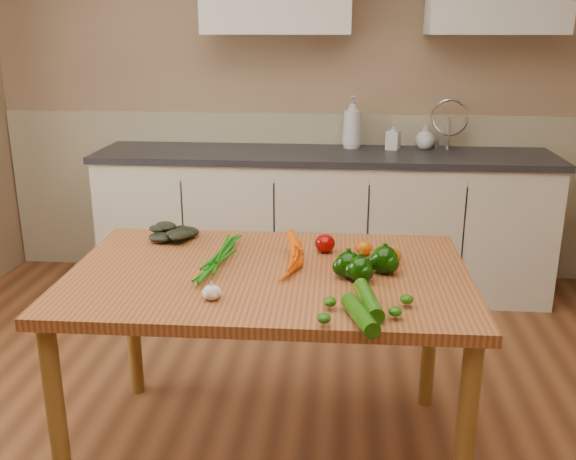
% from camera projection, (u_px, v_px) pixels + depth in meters
% --- Properties ---
extents(room, '(4.04, 5.04, 2.64)m').
position_uv_depth(room, '(237.00, 159.00, 1.99)').
color(room, brown).
rests_on(room, ground).
extents(counter_run, '(2.84, 0.64, 1.14)m').
position_uv_depth(counter_run, '(324.00, 220.00, 4.12)').
color(counter_run, beige).
rests_on(counter_run, ground).
extents(table, '(1.48, 0.96, 0.78)m').
position_uv_depth(table, '(269.00, 293.00, 2.38)').
color(table, '#A1582E').
rests_on(table, ground).
extents(soap_bottle_a, '(0.15, 0.15, 0.33)m').
position_uv_depth(soap_bottle_a, '(352.00, 122.00, 4.08)').
color(soap_bottle_a, silver).
rests_on(soap_bottle_a, counter_run).
extents(soap_bottle_b, '(0.10, 0.10, 0.18)m').
position_uv_depth(soap_bottle_b, '(393.00, 136.00, 4.04)').
color(soap_bottle_b, silver).
rests_on(soap_bottle_b, counter_run).
extents(soap_bottle_c, '(0.14, 0.14, 0.16)m').
position_uv_depth(soap_bottle_c, '(425.00, 137.00, 4.07)').
color(soap_bottle_c, silver).
rests_on(soap_bottle_c, counter_run).
extents(carrot_bunch, '(0.27, 0.21, 0.07)m').
position_uv_depth(carrot_bunch, '(269.00, 255.00, 2.41)').
color(carrot_bunch, '#EB5005').
rests_on(carrot_bunch, table).
extents(leafy_greens, '(0.21, 0.19, 0.10)m').
position_uv_depth(leafy_greens, '(173.00, 228.00, 2.69)').
color(leafy_greens, black).
rests_on(leafy_greens, table).
extents(garlic_bulb, '(0.06, 0.06, 0.05)m').
position_uv_depth(garlic_bulb, '(212.00, 292.00, 2.10)').
color(garlic_bulb, silver).
rests_on(garlic_bulb, table).
extents(pepper_a, '(0.09, 0.09, 0.09)m').
position_uv_depth(pepper_a, '(348.00, 265.00, 2.28)').
color(pepper_a, black).
rests_on(pepper_a, table).
extents(pepper_b, '(0.10, 0.10, 0.10)m').
position_uv_depth(pepper_b, '(384.00, 260.00, 2.32)').
color(pepper_b, black).
rests_on(pepper_b, table).
extents(pepper_c, '(0.09, 0.09, 0.09)m').
position_uv_depth(pepper_c, '(360.00, 269.00, 2.24)').
color(pepper_c, black).
rests_on(pepper_c, table).
extents(tomato_a, '(0.08, 0.08, 0.07)m').
position_uv_depth(tomato_a, '(325.00, 243.00, 2.54)').
color(tomato_a, '#820402').
rests_on(tomato_a, table).
extents(tomato_b, '(0.06, 0.06, 0.06)m').
position_uv_depth(tomato_b, '(364.00, 248.00, 2.51)').
color(tomato_b, '#BB4B04').
rests_on(tomato_b, table).
extents(tomato_c, '(0.06, 0.06, 0.06)m').
position_uv_depth(tomato_c, '(393.00, 256.00, 2.42)').
color(tomato_c, '#BB4B04').
rests_on(tomato_c, table).
extents(zucchini_a, '(0.09, 0.25, 0.05)m').
position_uv_depth(zucchini_a, '(368.00, 300.00, 2.03)').
color(zucchini_a, '#174A07').
rests_on(zucchini_a, table).
extents(zucchini_b, '(0.12, 0.23, 0.05)m').
position_uv_depth(zucchini_b, '(360.00, 315.00, 1.93)').
color(zucchini_b, '#174A07').
rests_on(zucchini_b, table).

